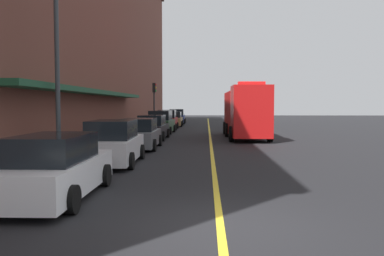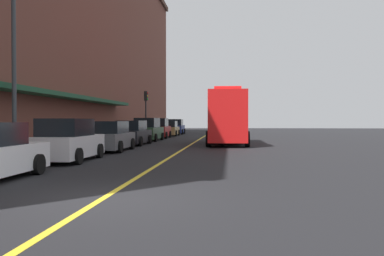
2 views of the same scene
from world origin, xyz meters
TOP-DOWN VIEW (x-y plane):
  - ground_plane at (0.00, 25.00)m, footprint 112.00×112.00m
  - sidewalk_left at (-6.20, 25.00)m, footprint 2.40×70.00m
  - lane_center_stripe at (0.00, 25.00)m, footprint 0.16×70.00m
  - brick_building_left at (-14.28, 24.00)m, footprint 14.92×64.00m
  - parked_car_0 at (-4.05, 2.09)m, footprint 1.98×4.73m
  - parked_car_1 at (-3.97, 7.84)m, footprint 2.12×4.55m
  - parked_car_2 at (-3.86, 13.43)m, footprint 2.09×4.55m
  - parked_car_3 at (-3.95, 19.06)m, footprint 2.01×4.63m
  - parked_car_4 at (-4.03, 24.73)m, footprint 2.18×4.33m
  - parked_car_5 at (-4.01, 29.93)m, footprint 2.00×4.22m
  - parked_car_6 at (-3.90, 35.52)m, footprint 2.13×4.53m
  - parked_car_7 at (-3.94, 41.44)m, footprint 2.12×4.53m
  - fire_truck at (2.51, 20.78)m, footprint 2.87×9.25m
  - parking_meter_0 at (-5.35, 9.31)m, footprint 0.14×0.18m
  - parking_meter_1 at (-5.35, 10.64)m, footprint 0.14×0.18m
  - street_lamp_left at (-5.95, 7.28)m, footprint 0.44×0.44m
  - traffic_light_near at (-5.29, 30.11)m, footprint 0.38×0.36m

SIDE VIEW (x-z plane):
  - ground_plane at x=0.00m, z-range 0.00..0.00m
  - lane_center_stripe at x=0.00m, z-range 0.00..0.01m
  - sidewalk_left at x=-6.20m, z-range 0.00..0.15m
  - parked_car_6 at x=-3.90m, z-range -0.05..1.57m
  - parked_car_0 at x=-4.05m, z-range -0.05..1.58m
  - parked_car_2 at x=-3.86m, z-range -0.05..1.59m
  - parked_car_3 at x=-3.95m, z-range -0.05..1.62m
  - parked_car_1 at x=-3.97m, z-range -0.06..1.69m
  - parked_car_7 at x=-3.94m, z-range -0.06..1.76m
  - parked_car_5 at x=-4.01m, z-range -0.07..1.81m
  - parked_car_4 at x=-4.03m, z-range -0.07..1.81m
  - parking_meter_0 at x=-5.35m, z-range 0.39..1.72m
  - parking_meter_1 at x=-5.35m, z-range 0.39..1.72m
  - fire_truck at x=2.51m, z-range -0.09..3.73m
  - traffic_light_near at x=-5.29m, z-range 1.01..5.31m
  - street_lamp_left at x=-5.95m, z-range 0.93..7.87m
  - brick_building_left at x=-14.28m, z-range 0.01..19.43m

